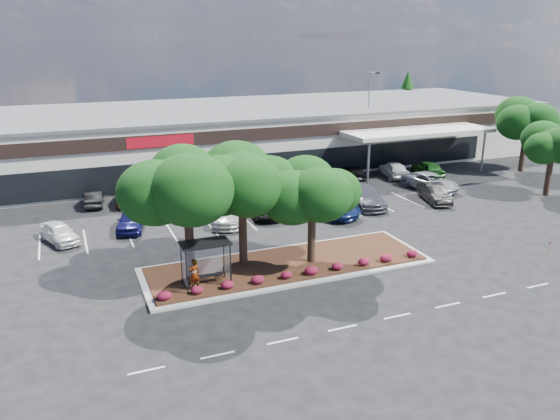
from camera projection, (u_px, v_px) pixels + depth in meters
name	position (u px, v px, depth m)	size (l,w,h in m)	color
ground	(346.00, 287.00, 31.43)	(160.00, 160.00, 0.00)	black
retail_store	(200.00, 137.00, 60.42)	(80.40, 25.20, 6.25)	white
landscape_island	(287.00, 265.00, 34.21)	(18.00, 6.00, 0.26)	#A9AAA4
lane_markings	(277.00, 230.00, 40.58)	(33.12, 20.06, 0.01)	silver
shrub_row	(301.00, 272.00, 32.23)	(17.00, 0.80, 0.50)	maroon
bus_shelter	(205.00, 251.00, 30.65)	(2.75, 1.55, 2.59)	black
island_tree_west	(188.00, 212.00, 31.26)	(7.20, 7.20, 7.89)	#0B330C
island_tree_mid	(242.00, 206.00, 33.21)	(6.60, 6.60, 7.32)	#0B330C
island_tree_east	(312.00, 212.00, 33.44)	(5.80, 5.80, 6.50)	#0B330C
tree_east_near	(551.00, 160.00, 48.57)	(5.60, 5.60, 6.51)	#0B330C
tree_east_far	(525.00, 136.00, 57.25)	(6.40, 6.40, 7.62)	#0B330C
conifer_north_east	(406.00, 101.00, 81.06)	(3.96, 3.96, 9.00)	#0B330C
person_waiting	(194.00, 274.00, 30.37)	(0.66, 0.43, 1.81)	#594C47
light_pole	(368.00, 123.00, 61.22)	(1.41, 0.77, 10.14)	#A9AAA4
survey_stake	(549.00, 247.00, 35.48)	(0.08, 0.14, 1.12)	#98754F
car_0	(59.00, 233.00, 38.11)	(1.65, 4.10, 1.40)	white
car_1	(131.00, 220.00, 40.58)	(1.82, 4.51, 1.54)	#121353
car_2	(227.00, 213.00, 42.06)	(2.17, 5.34, 1.55)	silver
car_3	(263.00, 206.00, 43.85)	(2.52, 5.47, 1.52)	black
car_4	(326.00, 205.00, 43.83)	(2.75, 5.97, 1.66)	navy
car_5	(333.00, 202.00, 44.51)	(1.79, 5.13, 1.69)	navy
car_6	(363.00, 196.00, 46.32)	(2.42, 5.94, 1.72)	#4D4C53
car_7	(434.00, 193.00, 47.38)	(1.63, 4.68, 1.54)	black
car_8	(431.00, 182.00, 50.99)	(2.62, 5.67, 1.58)	#999DA4
car_9	(94.00, 198.00, 46.33)	(1.41, 4.05, 1.33)	black
car_10	(127.00, 196.00, 46.69)	(1.80, 4.47, 1.52)	maroon
car_11	(209.00, 185.00, 50.17)	(1.62, 4.64, 1.53)	#55545B
car_13	(276.00, 183.00, 50.65)	(2.24, 5.50, 1.60)	silver
car_14	(296.00, 176.00, 53.18)	(1.82, 4.53, 1.54)	maroon
car_15	(354.00, 172.00, 54.84)	(1.68, 4.18, 1.42)	black
car_16	(394.00, 169.00, 55.66)	(1.93, 4.79, 1.63)	white
car_17	(428.00, 168.00, 56.16)	(1.87, 4.65, 1.59)	#1D571A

